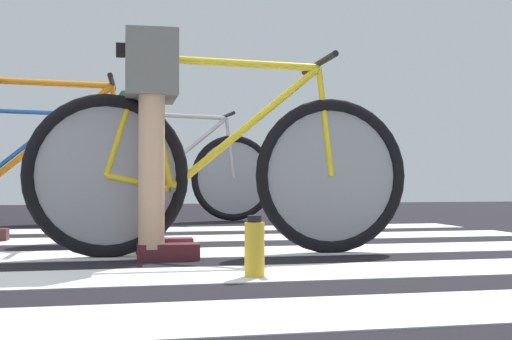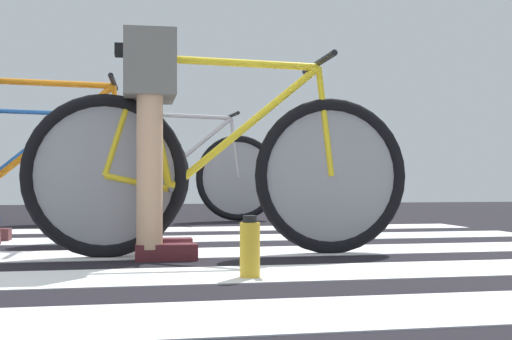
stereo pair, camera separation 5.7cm
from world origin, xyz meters
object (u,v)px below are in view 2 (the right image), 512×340
object	(u,v)px
cyclist_1_of_4	(150,114)
bicycle_4_of_4	(177,175)
bicycle_3_of_4	(11,174)
cyclist_4_of_4	(139,139)
water_bottle	(250,249)
bicycle_1_of_4	(220,170)
bicycle_2_of_4	(27,172)

from	to	relation	value
cyclist_1_of_4	bicycle_4_of_4	world-z (taller)	cyclist_1_of_4
bicycle_3_of_4	bicycle_4_of_4	distance (m)	1.28
cyclist_4_of_4	bicycle_3_of_4	bearing A→B (deg)	-179.45
bicycle_4_of_4	water_bottle	distance (m)	3.32
bicycle_1_of_4	cyclist_1_of_4	distance (m)	0.40
cyclist_1_of_4	bicycle_4_of_4	distance (m)	2.61
bicycle_2_of_4	water_bottle	distance (m)	1.83
water_bottle	bicycle_3_of_4	bearing A→B (deg)	111.46
bicycle_2_of_4	bicycle_4_of_4	bearing A→B (deg)	64.29
bicycle_1_of_4	cyclist_1_of_4	size ratio (longest dim) A/B	1.78
bicycle_2_of_4	cyclist_4_of_4	bearing A→B (deg)	72.49
cyclist_1_of_4	bicycle_3_of_4	distance (m)	2.68
cyclist_4_of_4	bicycle_1_of_4	bearing A→B (deg)	-86.90
bicycle_1_of_4	cyclist_1_of_4	bearing A→B (deg)	-180.00
cyclist_1_of_4	bicycle_4_of_4	bearing A→B (deg)	84.11
bicycle_2_of_4	bicycle_3_of_4	distance (m)	1.70
water_bottle	bicycle_1_of_4	bearing A→B (deg)	89.97
bicycle_1_of_4	bicycle_2_of_4	distance (m)	1.25
bicycle_3_of_4	water_bottle	world-z (taller)	bicycle_3_of_4
bicycle_3_of_4	water_bottle	size ratio (longest dim) A/B	8.04
bicycle_1_of_4	water_bottle	world-z (taller)	bicycle_1_of_4
bicycle_4_of_4	water_bottle	size ratio (longest dim) A/B	8.03
water_bottle	cyclist_1_of_4	bearing A→B (deg)	113.13
cyclist_1_of_4	water_bottle	xyz separation A→B (m)	(0.31, -0.73, -0.53)
bicycle_3_of_4	bicycle_4_of_4	world-z (taller)	same
cyclist_1_of_4	cyclist_4_of_4	xyz separation A→B (m)	(0.01, 2.56, 0.04)
bicycle_2_of_4	cyclist_4_of_4	world-z (taller)	cyclist_4_of_4
bicycle_2_of_4	cyclist_4_of_4	size ratio (longest dim) A/B	1.68
bicycle_1_of_4	cyclist_1_of_4	xyz separation A→B (m)	(-0.31, 0.01, 0.25)
bicycle_1_of_4	bicycle_4_of_4	distance (m)	2.59
bicycle_2_of_4	water_bottle	size ratio (longest dim) A/B	8.04
bicycle_1_of_4	bicycle_3_of_4	world-z (taller)	same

